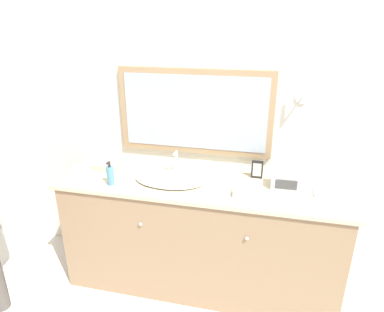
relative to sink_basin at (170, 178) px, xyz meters
name	(u,v)px	position (x,y,z in m)	size (l,w,h in m)	color
ground_plane	(192,309)	(0.22, -0.28, -0.92)	(14.00, 14.00, 0.00)	silver
wall_back	(210,121)	(0.22, 0.35, 0.35)	(8.00, 0.18, 2.55)	silver
vanity_counter	(200,235)	(0.22, 0.02, -0.47)	(2.10, 0.60, 0.91)	#937556
sink_basin	(170,178)	(0.00, 0.00, 0.00)	(0.52, 0.38, 0.17)	white
soap_bottle	(110,175)	(-0.40, -0.15, 0.05)	(0.05, 0.05, 0.18)	teal
appliance_box	(286,181)	(0.82, 0.08, 0.03)	(0.20, 0.13, 0.10)	#BCBCC1
picture_frame	(257,169)	(0.61, 0.19, 0.05)	(0.08, 0.01, 0.14)	black
hand_towel_near_sink	(247,193)	(0.57, -0.10, 0.00)	(0.19, 0.10, 0.04)	#A8B7C6
hand_towel_far_corner	(106,166)	(-0.56, 0.09, 0.00)	(0.20, 0.12, 0.05)	#B7A899
metal_tray	(327,194)	(1.09, 0.03, -0.01)	(0.18, 0.12, 0.01)	#ADADB2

